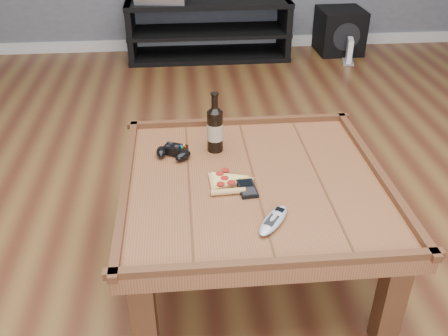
{
  "coord_description": "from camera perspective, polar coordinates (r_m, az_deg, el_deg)",
  "views": [
    {
      "loc": [
        -0.26,
        -1.59,
        1.48
      ],
      "look_at": [
        -0.12,
        -0.02,
        0.52
      ],
      "focal_mm": 40.0,
      "sensor_mm": 36.0,
      "label": 1
    }
  ],
  "objects": [
    {
      "name": "ground",
      "position": [
        2.19,
        3.1,
        -11.29
      ],
      "size": [
        6.0,
        6.0,
        0.0
      ],
      "primitive_type": "plane",
      "color": "#4D2616",
      "rests_on": "ground"
    },
    {
      "name": "baseboard",
      "position": [
        4.8,
        -1.92,
        14.06
      ],
      "size": [
        5.0,
        0.02,
        0.1
      ],
      "primitive_type": "cube",
      "color": "silver",
      "rests_on": "ground"
    },
    {
      "name": "coffee_table",
      "position": [
        1.94,
        3.43,
        -2.78
      ],
      "size": [
        1.03,
        1.03,
        0.48
      ],
      "color": "brown",
      "rests_on": "ground"
    },
    {
      "name": "media_console",
      "position": [
        4.52,
        -1.76,
        15.53
      ],
      "size": [
        1.4,
        0.45,
        0.5
      ],
      "color": "black",
      "rests_on": "ground"
    },
    {
      "name": "beer_bottle",
      "position": [
        2.06,
        -1.03,
        4.61
      ],
      "size": [
        0.07,
        0.07,
        0.26
      ],
      "color": "black",
      "rests_on": "coffee_table"
    },
    {
      "name": "game_controller",
      "position": [
        2.06,
        -5.8,
        1.84
      ],
      "size": [
        0.15,
        0.14,
        0.04
      ],
      "rotation": [
        0.0,
        0.0,
        -0.43
      ],
      "color": "black",
      "rests_on": "coffee_table"
    },
    {
      "name": "pizza_slice",
      "position": [
        1.88,
        0.14,
        -1.58
      ],
      "size": [
        0.15,
        0.24,
        0.02
      ],
      "rotation": [
        0.0,
        0.0,
        0.05
      ],
      "color": "tan",
      "rests_on": "coffee_table"
    },
    {
      "name": "smartphone",
      "position": [
        1.84,
        2.66,
        -2.36
      ],
      "size": [
        0.07,
        0.12,
        0.02
      ],
      "rotation": [
        0.0,
        0.0,
        0.09
      ],
      "color": "black",
      "rests_on": "coffee_table"
    },
    {
      "name": "remote_control",
      "position": [
        1.68,
        5.67,
        -5.96
      ],
      "size": [
        0.15,
        0.19,
        0.03
      ],
      "rotation": [
        0.0,
        0.0,
        -0.6
      ],
      "color": "#A2A8B0",
      "rests_on": "coffee_table"
    },
    {
      "name": "subwoofer",
      "position": [
        4.79,
        13.07,
        15.03
      ],
      "size": [
        0.4,
        0.4,
        0.39
      ],
      "rotation": [
        0.0,
        0.0,
        0.03
      ],
      "color": "black",
      "rests_on": "ground"
    },
    {
      "name": "game_console",
      "position": [
        4.54,
        14.13,
        12.74
      ],
      "size": [
        0.13,
        0.18,
        0.21
      ],
      "rotation": [
        0.0,
        0.0,
        -0.24
      ],
      "color": "gray",
      "rests_on": "ground"
    }
  ]
}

